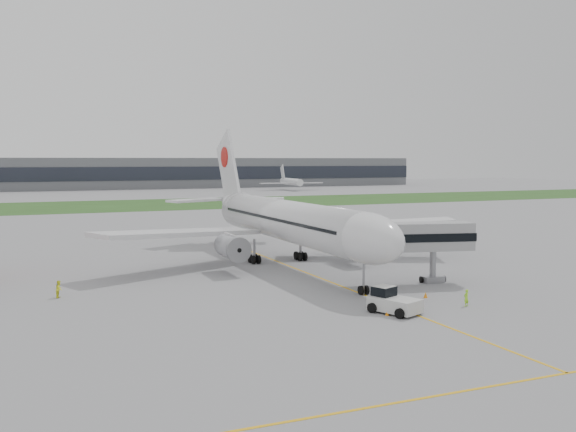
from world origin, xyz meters
name	(u,v)px	position (x,y,z in m)	size (l,w,h in m)	color
ground	(300,270)	(0.00, 0.00, 0.00)	(600.00, 600.00, 0.00)	#939396
apron_markings	(318,277)	(0.00, -5.00, 0.00)	(70.00, 70.00, 0.04)	#EDAD14
grass_strip	(131,205)	(0.00, 120.00, 0.01)	(600.00, 50.00, 0.02)	#28471A
terminal_building	(89,174)	(0.00, 229.87, 7.00)	(320.00, 22.30, 14.00)	slate
airliner	(284,219)	(0.00, 4.87, 5.66)	(48.13, 53.95, 17.88)	silver
pushback_tug	(392,301)	(-1.43, -22.33, 1.01)	(4.07, 4.86, 2.19)	silver
jet_bridge	(401,238)	(6.12, -12.14, 4.93)	(14.60, 6.16, 6.67)	gray
safety_cone_left	(387,313)	(-2.34, -23.08, 0.24)	(0.36, 0.36, 0.49)	orange
safety_cone_right	(426,295)	(4.71, -18.55, 0.27)	(0.39, 0.39, 0.54)	orange
ground_crew_near	(466,298)	(6.00, -22.89, 0.76)	(0.56, 0.36, 1.52)	#A7FF2A
ground_crew_far	(59,289)	(-27.26, -4.85, 0.83)	(0.80, 0.63, 1.66)	#F4F829
distant_aircraft_right	(291,190)	(79.33, 185.72, 0.00)	(27.94, 24.65, 10.68)	silver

